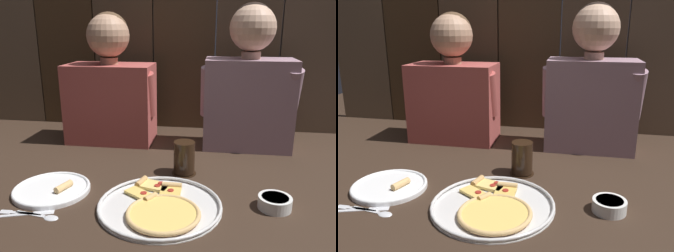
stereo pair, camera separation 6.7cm
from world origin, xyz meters
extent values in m
plane|color=#332319|center=(0.00, 0.00, 0.00)|extent=(3.20, 3.20, 0.00)
cylinder|color=silver|center=(0.02, -0.16, 0.00)|extent=(0.37, 0.37, 0.01)
torus|color=silver|center=(0.02, -0.16, 0.01)|extent=(0.37, 0.37, 0.01)
cylinder|color=#B23823|center=(0.04, -0.21, 0.01)|extent=(0.21, 0.21, 0.00)
cylinder|color=#EFC660|center=(0.04, -0.21, 0.01)|extent=(0.20, 0.20, 0.01)
torus|color=tan|center=(0.04, -0.21, 0.01)|extent=(0.22, 0.22, 0.01)
cube|color=#EFC660|center=(-0.06, -0.10, 0.01)|extent=(0.11, 0.09, 0.01)
cylinder|color=tan|center=(-0.02, -0.13, 0.02)|extent=(0.04, 0.05, 0.02)
cylinder|color=#A3281E|center=(-0.04, -0.11, 0.02)|extent=(0.02, 0.02, 0.00)
cube|color=#EABC56|center=(0.04, -0.08, 0.01)|extent=(0.07, 0.08, 0.01)
cylinder|color=tan|center=(0.04, -0.04, 0.02)|extent=(0.07, 0.02, 0.02)
cylinder|color=#A3281E|center=(0.04, -0.07, 0.02)|extent=(0.02, 0.02, 0.00)
cube|color=#F4D170|center=(-0.02, -0.04, 0.01)|extent=(0.11, 0.08, 0.01)
cylinder|color=tan|center=(-0.07, -0.03, 0.02)|extent=(0.03, 0.06, 0.02)
cylinder|color=#A3281E|center=(0.00, -0.03, 0.02)|extent=(0.02, 0.02, 0.00)
cylinder|color=#A3281E|center=(-0.01, -0.05, 0.02)|extent=(0.02, 0.02, 0.00)
cylinder|color=white|center=(-0.35, -0.11, 0.01)|extent=(0.25, 0.25, 0.01)
torus|color=white|center=(-0.35, -0.11, 0.01)|extent=(0.25, 0.25, 0.01)
cylinder|color=tan|center=(-0.31, -0.11, 0.02)|extent=(0.04, 0.07, 0.02)
cylinder|color=black|center=(0.07, 0.10, 0.00)|extent=(0.09, 0.09, 0.01)
cylinder|color=black|center=(0.07, 0.10, 0.06)|extent=(0.08, 0.08, 0.12)
cylinder|color=white|center=(0.36, -0.11, 0.02)|extent=(0.10, 0.10, 0.04)
cylinder|color=#B23823|center=(0.36, -0.11, 0.03)|extent=(0.08, 0.08, 0.02)
cube|color=silver|center=(-0.36, -0.25, 0.00)|extent=(0.10, 0.01, 0.01)
cube|color=silver|center=(-0.43, -0.25, 0.00)|extent=(0.04, 0.02, 0.01)
cube|color=silver|center=(-0.39, -0.26, 0.00)|extent=(0.09, 0.04, 0.01)
cube|color=silver|center=(-0.31, -0.24, 0.00)|extent=(0.06, 0.04, 0.00)
cube|color=silver|center=(-0.35, -0.25, 0.00)|extent=(0.10, 0.03, 0.01)
ellipsoid|color=silver|center=(-0.28, -0.26, 0.00)|extent=(0.05, 0.04, 0.01)
cube|color=#AD4C47|center=(-0.31, 0.43, 0.18)|extent=(0.39, 0.22, 0.36)
cylinder|color=tan|center=(-0.31, 0.43, 0.37)|extent=(0.08, 0.08, 0.03)
sphere|color=tan|center=(-0.31, 0.43, 0.48)|extent=(0.19, 0.19, 0.19)
sphere|color=brown|center=(-0.31, 0.45, 0.50)|extent=(0.17, 0.17, 0.17)
cylinder|color=#AD4C47|center=(-0.49, 0.39, 0.23)|extent=(0.08, 0.13, 0.21)
cylinder|color=#AD4C47|center=(-0.13, 0.39, 0.23)|extent=(0.08, 0.12, 0.21)
cube|color=gray|center=(0.31, 0.43, 0.20)|extent=(0.38, 0.20, 0.39)
cylinder|color=#DBAD8E|center=(0.31, 0.43, 0.41)|extent=(0.08, 0.08, 0.03)
sphere|color=#DBAD8E|center=(0.31, 0.43, 0.52)|extent=(0.19, 0.19, 0.19)
sphere|color=black|center=(0.31, 0.45, 0.53)|extent=(0.18, 0.18, 0.18)
cylinder|color=gray|center=(0.14, 0.39, 0.25)|extent=(0.08, 0.12, 0.23)
cylinder|color=gray|center=(0.48, 0.39, 0.25)|extent=(0.08, 0.14, 0.23)
cube|color=brown|center=(-0.94, 0.70, 0.58)|extent=(0.31, 0.03, 1.17)
cube|color=#3E2C1A|center=(-0.63, 0.70, 0.58)|extent=(0.31, 0.03, 1.17)
cube|color=#4E3C2A|center=(-0.31, 0.70, 0.58)|extent=(0.31, 0.03, 1.17)
cube|color=#473523|center=(0.00, 0.70, 0.58)|extent=(0.31, 0.03, 1.17)
cube|color=brown|center=(0.31, 0.70, 0.58)|extent=(0.31, 0.03, 1.17)
cube|color=brown|center=(0.63, 0.70, 0.58)|extent=(0.31, 0.03, 1.17)
camera|label=1|loc=(0.17, -1.06, 0.53)|focal=36.34mm
camera|label=2|loc=(0.24, -1.04, 0.53)|focal=36.34mm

